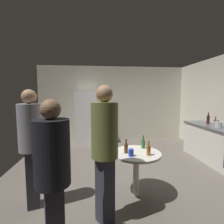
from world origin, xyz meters
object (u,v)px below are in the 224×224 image
object	(u,v)px
beer_bottle_brown	(126,148)
plastic_cup_blue	(131,153)
beer_bottle_green	(143,144)
person_in_olive_shirt	(105,144)
kettle	(218,125)
beer_bottle_on_counter	(215,122)
person_in_gray_shirt	(31,139)
wine_bottle_on_counter	(208,119)
foreground_table	(136,159)
beer_bottle_amber	(149,150)
refrigerator	(86,118)
person_in_black_shirt	(53,169)

from	to	relation	value
beer_bottle_brown	plastic_cup_blue	bearing A→B (deg)	-70.81
beer_bottle_green	person_in_olive_shirt	bearing A→B (deg)	-134.22
beer_bottle_green	person_in_olive_shirt	size ratio (longest dim) A/B	0.13
kettle	plastic_cup_blue	xyz separation A→B (m)	(-2.36, -1.20, -0.18)
beer_bottle_on_counter	person_in_gray_shirt	distance (m)	4.17
wine_bottle_on_counter	beer_bottle_brown	bearing A→B (deg)	-147.95
kettle	beer_bottle_on_counter	xyz separation A→B (m)	(0.10, 0.23, 0.01)
beer_bottle_on_counter	person_in_olive_shirt	xyz separation A→B (m)	(-2.89, -1.81, 0.07)
beer_bottle_on_counter	wine_bottle_on_counter	bearing A→B (deg)	86.14
beer_bottle_brown	person_in_olive_shirt	bearing A→B (deg)	-125.37
beer_bottle_brown	beer_bottle_green	world-z (taller)	same
person_in_gray_shirt	foreground_table	bearing A→B (deg)	-11.67
kettle	person_in_olive_shirt	size ratio (longest dim) A/B	0.14
plastic_cup_blue	person_in_olive_shirt	distance (m)	0.63
beer_bottle_on_counter	beer_bottle_amber	xyz separation A→B (m)	(-2.18, -1.42, -0.17)
wine_bottle_on_counter	beer_bottle_amber	xyz separation A→B (m)	(-2.20, -1.72, -0.20)
beer_bottle_brown	foreground_table	bearing A→B (deg)	4.03
refrigerator	beer_bottle_amber	size ratio (longest dim) A/B	7.83
wine_bottle_on_counter	plastic_cup_blue	distance (m)	3.03
beer_bottle_on_counter	beer_bottle_brown	size ratio (longest dim) A/B	1.00
beer_bottle_brown	person_in_gray_shirt	distance (m)	1.44
beer_bottle_brown	beer_bottle_green	bearing A→B (deg)	31.57
wine_bottle_on_counter	beer_bottle_amber	bearing A→B (deg)	-141.98
foreground_table	person_in_gray_shirt	distance (m)	1.65
wine_bottle_on_counter	plastic_cup_blue	size ratio (longest dim) A/B	2.82
kettle	wine_bottle_on_counter	world-z (taller)	wine_bottle_on_counter
beer_bottle_brown	person_in_gray_shirt	xyz separation A→B (m)	(-1.42, -0.10, 0.21)
refrigerator	person_in_black_shirt	xyz separation A→B (m)	(-0.10, -4.14, 0.05)
wine_bottle_on_counter	beer_bottle_green	world-z (taller)	wine_bottle_on_counter
wine_bottle_on_counter	person_in_olive_shirt	distance (m)	3.59
beer_bottle_amber	person_in_olive_shirt	bearing A→B (deg)	-150.92
refrigerator	person_in_gray_shirt	size ratio (longest dim) A/B	1.03
beer_bottle_on_counter	plastic_cup_blue	xyz separation A→B (m)	(-2.46, -1.43, -0.19)
refrigerator	plastic_cup_blue	bearing A→B (deg)	-75.52
beer_bottle_brown	beer_bottle_amber	bearing A→B (deg)	-22.48
foreground_table	plastic_cup_blue	size ratio (longest dim) A/B	7.27
refrigerator	person_in_olive_shirt	xyz separation A→B (m)	(0.43, -3.68, 0.15)
beer_bottle_on_counter	plastic_cup_blue	distance (m)	2.85
plastic_cup_blue	kettle	bearing A→B (deg)	26.88
foreground_table	beer_bottle_green	world-z (taller)	beer_bottle_green
beer_bottle_green	plastic_cup_blue	bearing A→B (deg)	-129.56
beer_bottle_amber	plastic_cup_blue	size ratio (longest dim) A/B	2.09
beer_bottle_amber	person_in_black_shirt	distance (m)	1.51
beer_bottle_on_counter	beer_bottle_amber	world-z (taller)	beer_bottle_on_counter
plastic_cup_blue	beer_bottle_on_counter	bearing A→B (deg)	30.16
wine_bottle_on_counter	plastic_cup_blue	xyz separation A→B (m)	(-2.48, -1.73, -0.23)
wine_bottle_on_counter	foreground_table	xyz separation A→B (m)	(-2.36, -1.57, -0.39)
beer_bottle_brown	person_in_gray_shirt	world-z (taller)	person_in_gray_shirt
beer_bottle_amber	beer_bottle_green	size ratio (longest dim) A/B	1.00
beer_bottle_on_counter	plastic_cup_blue	bearing A→B (deg)	-149.84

